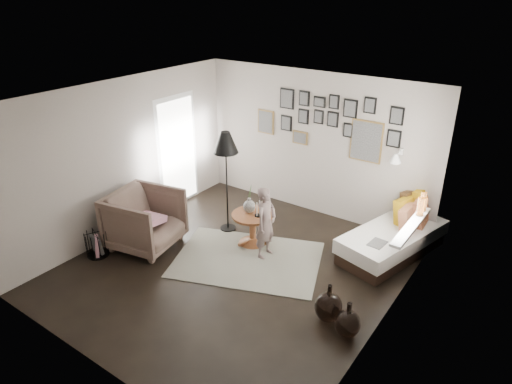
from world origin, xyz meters
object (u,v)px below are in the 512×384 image
Objects in this scene: demijohn_large at (328,307)px; child at (266,223)px; daybed at (395,235)px; armchair at (145,220)px; floor_lamp at (226,146)px; magazine_basket at (97,244)px; demijohn_small at (348,323)px; vase at (249,204)px; pedestal_table at (253,230)px.

demijohn_large is 1.74m from child.
daybed is 3.99m from armchair.
child is (1.75, 0.87, 0.11)m from armchair.
floor_lamp is at bearing -144.97° from daybed.
magazine_basket is 0.89× the size of demijohn_small.
demijohn_small is (2.29, -1.13, -0.50)m from vase.
magazine_basket is at bearing 136.36° from armchair.
magazine_basket is (-1.71, -1.73, -0.49)m from vase.
demijohn_large is (1.88, -0.99, -0.04)m from pedestal_table.
armchair is 3.59m from demijohn_small.
daybed is at bearing -51.85° from child.
daybed and armchair have the same top height.
vase reaches higher than magazine_basket.
magazine_basket is at bearing -122.29° from floor_lamp.
daybed is 1.98× the size of armchair.
child reaches higher than demijohn_large.
demijohn_small is at bearing -23.69° from floor_lamp.
demijohn_small is 2.08m from child.
demijohn_large is at bearing 159.56° from demijohn_small.
daybed is at bearing 20.17° from floor_lamp.
demijohn_large is (-0.10, -2.08, -0.09)m from daybed.
vase is 2.36m from daybed.
magazine_basket is 0.81× the size of demijohn_large.
vase reaches higher than daybed.
pedestal_table is 1.60× the size of magazine_basket.
child is (1.01, -0.32, -0.95)m from floor_lamp.
vase is at bearing -60.72° from armchair.
daybed is at bearing -68.03° from armchair.
demijohn_small is (2.21, -1.11, -0.07)m from pedestal_table.
daybed is 2.08m from child.
floor_lamp is at bearing 168.19° from pedestal_table.
magazine_basket is (-1.17, -1.84, -1.33)m from floor_lamp.
daybed reaches higher than pedestal_table.
demijohn_small is (4.00, 0.60, -0.02)m from magazine_basket.
armchair is at bearing -132.49° from daybed.
pedestal_table is 0.45m from vase.
vase is 2.60m from demijohn_small.
demijohn_large reaches higher than magazine_basket.
floor_lamp is at bearing 156.31° from demijohn_small.
vase reaches higher than demijohn_small.
pedestal_table is 2.13m from demijohn_large.
demijohn_large reaches higher than demijohn_small.
demijohn_small is (2.83, -1.24, -1.35)m from floor_lamp.
demijohn_small reaches higher than magazine_basket.
child is at bearing -26.66° from pedestal_table.
demijohn_large is at bearing -78.02° from daybed.
magazine_basket is (-3.78, -2.80, -0.09)m from daybed.
floor_lamp reaches higher than magazine_basket.
demijohn_small is (3.57, -0.05, -0.29)m from armchair.
pedestal_table is at bearing -14.04° from vase.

